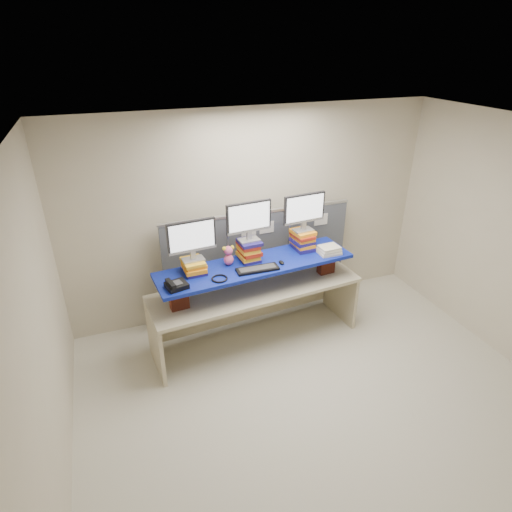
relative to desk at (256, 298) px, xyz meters
name	(u,v)px	position (x,y,z in m)	size (l,w,h in m)	color
room	(325,287)	(0.26, -1.17, 0.76)	(5.00, 4.00, 2.80)	beige
cubicle_partition	(259,263)	(0.26, 0.61, 0.13)	(2.60, 0.06, 1.53)	#40444C
desk	(256,298)	(0.00, 0.00, 0.00)	(2.67, 0.98, 0.80)	#BBAF8F
brick_pier_left	(179,297)	(-0.97, -0.13, 0.30)	(0.21, 0.11, 0.28)	maroon
brick_pier_right	(326,263)	(0.97, 0.03, 0.30)	(0.21, 0.11, 0.28)	maroon
blue_board	(256,265)	(0.00, 0.00, 0.46)	(2.39, 0.60, 0.04)	#0A0E85
book_stack_left	(194,266)	(-0.73, 0.06, 0.56)	(0.27, 0.33, 0.15)	navy
book_stack_center	(249,250)	(-0.05, 0.12, 0.62)	(0.26, 0.31, 0.26)	navy
book_stack_right	(303,240)	(0.69, 0.18, 0.61)	(0.28, 0.32, 0.25)	navy
monitor_left	(192,238)	(-0.73, 0.06, 0.91)	(0.55, 0.17, 0.48)	#A2A1A6
monitor_center	(249,219)	(-0.04, 0.12, 1.02)	(0.55, 0.17, 0.48)	#A2A1A6
monitor_right	(304,210)	(0.69, 0.18, 1.01)	(0.55, 0.17, 0.48)	#A2A1A6
keyboard	(258,269)	(-0.04, -0.16, 0.50)	(0.50, 0.18, 0.03)	black
mouse	(281,262)	(0.28, -0.11, 0.50)	(0.05, 0.10, 0.03)	black
desk_phone	(176,285)	(-1.00, -0.22, 0.52)	(0.26, 0.24, 0.09)	black
headset	(220,278)	(-0.51, -0.21, 0.50)	(0.18, 0.18, 0.02)	black
plush_toy	(229,255)	(-0.31, 0.08, 0.61)	(0.14, 0.11, 0.24)	#EC598C
binder_stack	(329,250)	(0.95, -0.06, 0.53)	(0.27, 0.22, 0.10)	beige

